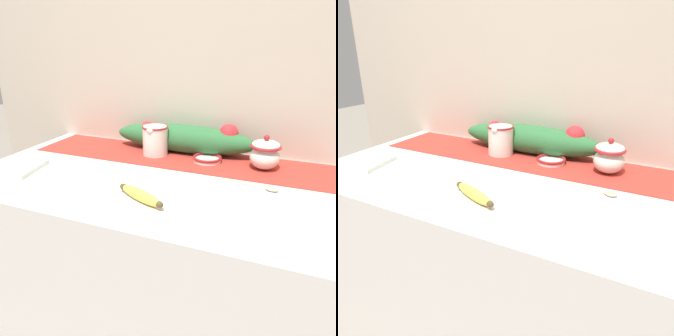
# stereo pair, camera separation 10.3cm
# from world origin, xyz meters

# --- Properties ---
(countertop) EXTENTS (1.24, 0.68, 0.92)m
(countertop) POSITION_xyz_m (0.00, 0.00, 0.46)
(countertop) COLOR silver
(countertop) RESTS_ON ground_plane
(back_wall) EXTENTS (2.04, 0.04, 2.40)m
(back_wall) POSITION_xyz_m (0.00, 0.36, 1.20)
(back_wall) COLOR beige
(back_wall) RESTS_ON ground_plane
(table_runner) EXTENTS (1.14, 0.26, 0.00)m
(table_runner) POSITION_xyz_m (0.00, 0.20, 0.93)
(table_runner) COLOR #B23328
(table_runner) RESTS_ON countertop
(cream_pitcher) EXTENTS (0.10, 0.12, 0.12)m
(cream_pitcher) POSITION_xyz_m (-0.09, 0.20, 0.99)
(cream_pitcher) COLOR white
(cream_pitcher) RESTS_ON countertop
(sugar_bowl) EXTENTS (0.11, 0.11, 0.12)m
(sugar_bowl) POSITION_xyz_m (0.33, 0.20, 0.98)
(sugar_bowl) COLOR white
(sugar_bowl) RESTS_ON countertop
(small_dish) EXTENTS (0.11, 0.11, 0.02)m
(small_dish) POSITION_xyz_m (0.12, 0.20, 0.94)
(small_dish) COLOR white
(small_dish) RESTS_ON countertop
(banana) EXTENTS (0.18, 0.10, 0.03)m
(banana) POSITION_xyz_m (0.03, -0.18, 0.94)
(banana) COLOR #DBCC4C
(banana) RESTS_ON countertop
(spoon) EXTENTS (0.17, 0.05, 0.01)m
(spoon) POSITION_xyz_m (0.36, 0.03, 0.93)
(spoon) COLOR #A89E89
(spoon) RESTS_ON countertop
(napkin_stack) EXTENTS (0.19, 0.19, 0.02)m
(napkin_stack) POSITION_xyz_m (-0.48, -0.13, 0.93)
(napkin_stack) COLOR silver
(napkin_stack) RESTS_ON countertop
(poinsettia_garland) EXTENTS (0.59, 0.12, 0.13)m
(poinsettia_garland) POSITION_xyz_m (0.00, 0.28, 0.99)
(poinsettia_garland) COLOR #2D6B38
(poinsettia_garland) RESTS_ON countertop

